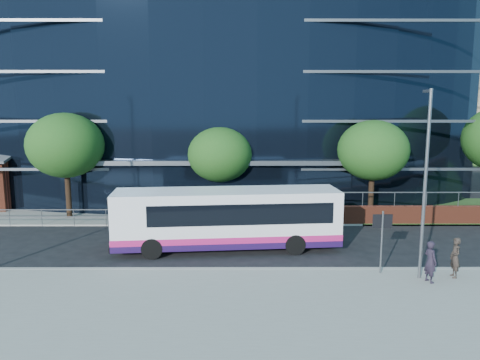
{
  "coord_description": "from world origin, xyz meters",
  "views": [
    {
      "loc": [
        -1.75,
        -21.3,
        7.53
      ],
      "look_at": [
        -1.67,
        8.0,
        2.75
      ],
      "focal_mm": 35.0,
      "sensor_mm": 36.0,
      "label": 1
    }
  ],
  "objects_px": {
    "streetlight_east": "(425,179)",
    "pedestrian": "(430,262)",
    "pedestrian_b": "(455,258)",
    "tree_far_b": "(220,155)",
    "city_bus": "(229,218)",
    "tree_dist_e": "(436,127)",
    "tree_far_c": "(373,150)",
    "street_sign": "(382,229)",
    "tree_far_a": "(65,145)"
  },
  "relations": [
    {
      "from": "tree_far_c",
      "to": "pedestrian",
      "type": "relative_size",
      "value": 3.67
    },
    {
      "from": "tree_dist_e",
      "to": "streetlight_east",
      "type": "height_order",
      "value": "streetlight_east"
    },
    {
      "from": "tree_far_a",
      "to": "tree_far_b",
      "type": "height_order",
      "value": "tree_far_a"
    },
    {
      "from": "tree_far_b",
      "to": "tree_far_c",
      "type": "height_order",
      "value": "tree_far_c"
    },
    {
      "from": "tree_dist_e",
      "to": "tree_far_c",
      "type": "bearing_deg",
      "value": -118.74
    },
    {
      "from": "streetlight_east",
      "to": "pedestrian",
      "type": "distance_m",
      "value": 3.44
    },
    {
      "from": "tree_far_b",
      "to": "tree_dist_e",
      "type": "bearing_deg",
      "value": 48.48
    },
    {
      "from": "pedestrian",
      "to": "pedestrian_b",
      "type": "xyz_separation_m",
      "value": [
        1.28,
        0.54,
        -0.01
      ]
    },
    {
      "from": "tree_dist_e",
      "to": "pedestrian_b",
      "type": "xyz_separation_m",
      "value": [
        -16.47,
        -42.1,
        -3.51
      ]
    },
    {
      "from": "street_sign",
      "to": "tree_far_b",
      "type": "distance_m",
      "value": 13.54
    },
    {
      "from": "tree_far_b",
      "to": "tree_far_c",
      "type": "distance_m",
      "value": 10.02
    },
    {
      "from": "city_bus",
      "to": "pedestrian",
      "type": "height_order",
      "value": "city_bus"
    },
    {
      "from": "city_bus",
      "to": "tree_dist_e",
      "type": "bearing_deg",
      "value": 49.97
    },
    {
      "from": "street_sign",
      "to": "pedestrian",
      "type": "relative_size",
      "value": 1.58
    },
    {
      "from": "tree_far_a",
      "to": "tree_dist_e",
      "type": "relative_size",
      "value": 1.07
    },
    {
      "from": "street_sign",
      "to": "tree_far_c",
      "type": "distance_m",
      "value": 11.14
    },
    {
      "from": "tree_far_b",
      "to": "streetlight_east",
      "type": "bearing_deg",
      "value": -52.37
    },
    {
      "from": "street_sign",
      "to": "tree_far_c",
      "type": "height_order",
      "value": "tree_far_c"
    },
    {
      "from": "city_bus",
      "to": "tree_far_b",
      "type": "bearing_deg",
      "value": 90.72
    },
    {
      "from": "tree_far_a",
      "to": "streetlight_east",
      "type": "bearing_deg",
      "value": -30.46
    },
    {
      "from": "tree_far_b",
      "to": "city_bus",
      "type": "xyz_separation_m",
      "value": [
        0.74,
        -7.2,
        -2.54
      ]
    },
    {
      "from": "street_sign",
      "to": "pedestrian",
      "type": "bearing_deg",
      "value": -31.17
    },
    {
      "from": "street_sign",
      "to": "city_bus",
      "type": "relative_size",
      "value": 0.24
    },
    {
      "from": "tree_far_a",
      "to": "tree_far_b",
      "type": "bearing_deg",
      "value": 2.86
    },
    {
      "from": "tree_far_a",
      "to": "tree_far_b",
      "type": "xyz_separation_m",
      "value": [
        10.0,
        0.5,
        -0.65
      ]
    },
    {
      "from": "tree_far_a",
      "to": "tree_far_b",
      "type": "distance_m",
      "value": 10.03
    },
    {
      "from": "tree_far_b",
      "to": "pedestrian_b",
      "type": "relative_size",
      "value": 3.44
    },
    {
      "from": "tree_far_a",
      "to": "pedestrian",
      "type": "distance_m",
      "value": 22.82
    },
    {
      "from": "tree_far_a",
      "to": "tree_far_c",
      "type": "distance_m",
      "value": 20.0
    },
    {
      "from": "tree_far_c",
      "to": "pedestrian_b",
      "type": "bearing_deg",
      "value": -87.28
    },
    {
      "from": "street_sign",
      "to": "pedestrian_b",
      "type": "height_order",
      "value": "street_sign"
    },
    {
      "from": "street_sign",
      "to": "city_bus",
      "type": "height_order",
      "value": "city_bus"
    },
    {
      "from": "tree_far_c",
      "to": "streetlight_east",
      "type": "xyz_separation_m",
      "value": [
        -1.0,
        -11.17,
        -0.1
      ]
    },
    {
      "from": "streetlight_east",
      "to": "pedestrian",
      "type": "height_order",
      "value": "streetlight_east"
    },
    {
      "from": "street_sign",
      "to": "pedestrian_b",
      "type": "distance_m",
      "value": 3.27
    },
    {
      "from": "street_sign",
      "to": "pedestrian",
      "type": "distance_m",
      "value": 2.32
    },
    {
      "from": "pedestrian",
      "to": "pedestrian_b",
      "type": "height_order",
      "value": "pedestrian"
    },
    {
      "from": "tree_far_b",
      "to": "tree_far_c",
      "type": "xyz_separation_m",
      "value": [
        10.0,
        -0.5,
        0.33
      ]
    },
    {
      "from": "tree_far_c",
      "to": "city_bus",
      "type": "height_order",
      "value": "tree_far_c"
    },
    {
      "from": "street_sign",
      "to": "pedestrian",
      "type": "height_order",
      "value": "street_sign"
    },
    {
      "from": "tree_far_c",
      "to": "tree_far_a",
      "type": "bearing_deg",
      "value": 180.0
    },
    {
      "from": "tree_far_a",
      "to": "pedestrian",
      "type": "height_order",
      "value": "tree_far_a"
    },
    {
      "from": "streetlight_east",
      "to": "tree_far_c",
      "type": "bearing_deg",
      "value": 84.89
    },
    {
      "from": "tree_far_b",
      "to": "tree_dist_e",
      "type": "xyz_separation_m",
      "value": [
        27.0,
        30.5,
        0.33
      ]
    },
    {
      "from": "tree_dist_e",
      "to": "pedestrian",
      "type": "distance_m",
      "value": 46.32
    },
    {
      "from": "tree_far_c",
      "to": "pedestrian",
      "type": "xyz_separation_m",
      "value": [
        -0.75,
        -11.64,
        -3.5
      ]
    },
    {
      "from": "tree_dist_e",
      "to": "city_bus",
      "type": "height_order",
      "value": "tree_dist_e"
    },
    {
      "from": "tree_dist_e",
      "to": "pedestrian_b",
      "type": "relative_size",
      "value": 3.71
    },
    {
      "from": "tree_dist_e",
      "to": "streetlight_east",
      "type": "bearing_deg",
      "value": -113.11
    },
    {
      "from": "street_sign",
      "to": "pedestrian_b",
      "type": "relative_size",
      "value": 1.59
    }
  ]
}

